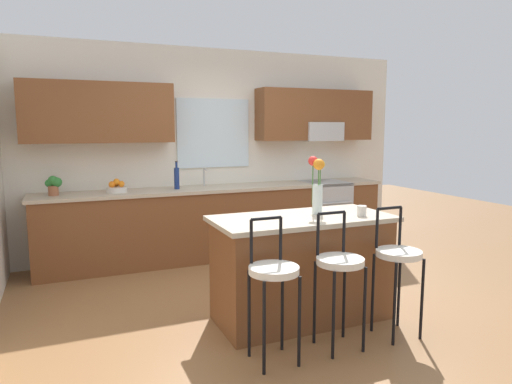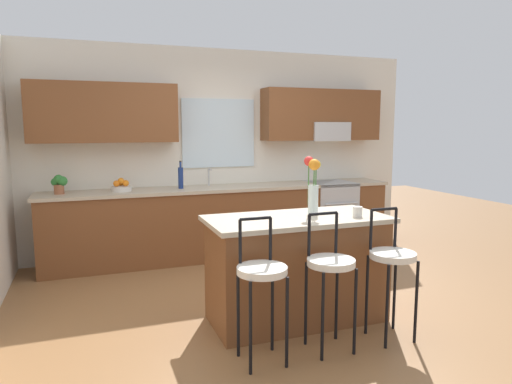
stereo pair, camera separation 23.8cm
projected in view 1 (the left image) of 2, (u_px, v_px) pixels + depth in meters
The scene contains 14 objects.
ground_plane at pixel (278, 300), 4.52m from camera, with size 14.00×14.00×0.00m, color olive.
back_wall_assembly at pixel (216, 140), 6.13m from camera, with size 5.60×0.50×2.70m.
counter_run at pixel (221, 221), 6.01m from camera, with size 4.56×0.64×0.92m.
sink_faucet at pixel (204, 175), 5.99m from camera, with size 0.02×0.13×0.23m.
oven_range at pixel (323, 214), 6.58m from camera, with size 0.60×0.64×0.92m.
kitchen_island at pixel (302, 268), 4.03m from camera, with size 1.56×0.75×0.92m.
bar_stool_near at pixel (273, 276), 3.26m from camera, with size 0.36×0.36×1.04m.
bar_stool_middle at pixel (339, 267), 3.47m from camera, with size 0.36×0.36×1.04m.
bar_stool_far at pixel (398, 259), 3.69m from camera, with size 0.36×0.36×1.04m.
flower_vase at pixel (317, 182), 4.04m from camera, with size 0.13×0.17×0.51m.
mug_ceramic at pixel (362, 211), 3.98m from camera, with size 0.08×0.08×0.09m, color silver.
fruit_bowl_oranges at pixel (117, 188), 5.44m from camera, with size 0.24×0.24×0.16m.
bottle_olive_oil at pixel (177, 178), 5.70m from camera, with size 0.06×0.06×0.35m.
potted_plant_small at pixel (54, 184), 5.16m from camera, with size 0.18×0.12×0.22m.
Camera 1 is at (-1.89, -3.90, 1.68)m, focal length 32.36 mm.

